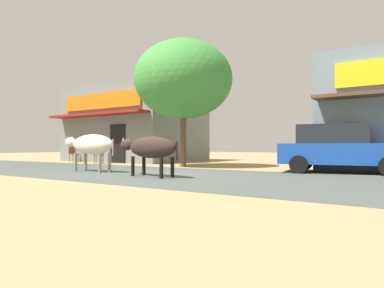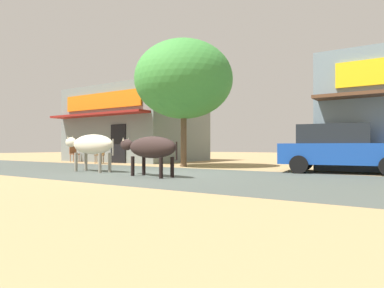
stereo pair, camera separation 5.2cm
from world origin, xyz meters
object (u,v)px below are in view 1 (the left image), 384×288
Objects in this scene: cow_far_dark at (150,148)px; cafe_chair_near_tree at (99,154)px; parked_hatchback_car at (339,148)px; cow_near_brown at (91,145)px; roadside_tree at (183,80)px; cafe_chair_by_doorway at (73,153)px.

cafe_chair_near_tree is at bearing 148.63° from cow_far_dark.
parked_hatchback_car is 8.60m from cow_near_brown.
roadside_tree is at bearing -179.57° from parked_hatchback_car.
parked_hatchback_car is 1.63× the size of cow_near_brown.
roadside_tree is at bearing 113.97° from cow_far_dark.
roadside_tree is 5.29m from cow_near_brown.
cow_far_dark is 2.79× the size of cafe_chair_near_tree.
cow_near_brown is at bearing -149.52° from parked_hatchback_car.
roadside_tree is at bearing 1.54° from cafe_chair_near_tree.
cow_far_dark is 11.38m from cafe_chair_by_doorway.
parked_hatchback_car is at bearing 46.80° from cow_far_dark.
cow_near_brown is 3.03m from cow_far_dark.
parked_hatchback_car reaches higher than cafe_chair_by_doorway.
cafe_chair_by_doorway is (-2.84, 0.55, 0.00)m from cafe_chair_near_tree.
parked_hatchback_car is at bearing -1.41° from cafe_chair_by_doorway.
cow_far_dark is at bearing -66.03° from roadside_tree.
cafe_chair_near_tree is at bearing 136.14° from cow_near_brown.
cafe_chair_near_tree is (-11.75, -0.19, -0.33)m from parked_hatchback_car.
cafe_chair_near_tree is (-5.30, -0.14, -3.35)m from roadside_tree.
cow_far_dark is 2.79× the size of cafe_chair_by_doorway.
roadside_tree reaches higher than cafe_chair_near_tree.
cow_near_brown is 6.03m from cafe_chair_near_tree.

